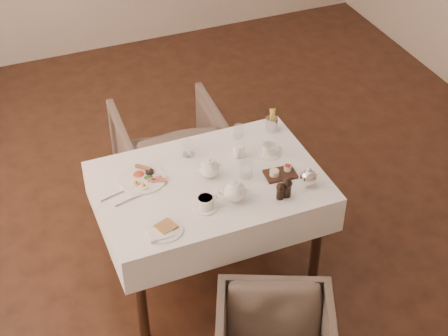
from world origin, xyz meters
TOP-DOWN VIEW (x-y plane):
  - table at (-0.55, -0.64)m, footprint 1.28×0.88m
  - armchair_far at (-0.51, 0.24)m, footprint 0.73×0.75m
  - breakfast_plate at (-0.90, -0.49)m, footprint 0.27×0.27m
  - side_plate at (-0.92, -0.95)m, footprint 0.19×0.19m
  - teapot_centre at (-0.54, -0.61)m, footprint 0.17×0.14m
  - teapot_front at (-0.49, -0.86)m, footprint 0.21×0.19m
  - creamer at (-0.31, -0.50)m, footprint 0.07×0.07m
  - teacup_near at (-0.65, -0.85)m, footprint 0.14×0.14m
  - teacup_far at (-0.13, -0.55)m, footprint 0.14×0.14m
  - glass_left at (-0.58, -0.38)m, footprint 0.08×0.08m
  - glass_mid at (-0.34, -0.69)m, footprint 0.10×0.10m
  - glass_right at (-0.24, -0.33)m, footprint 0.07×0.07m
  - condiment_board at (-0.16, -0.76)m, footprint 0.19×0.13m
  - pepper_mill_left at (-0.25, -0.94)m, footprint 0.06×0.06m
  - pepper_mill_right at (-0.21, -0.93)m, footprint 0.06×0.06m
  - silver_pot at (-0.05, -0.89)m, footprint 0.14×0.13m
  - fries_cup at (-0.02, -0.33)m, footprint 0.08×0.08m
  - cutlery_fork at (-1.08, -0.57)m, footprint 0.18×0.06m
  - cutlery_knife at (-1.02, -0.64)m, footprint 0.18×0.06m

SIDE VIEW (x-z plane):
  - armchair_far at x=-0.51m, z-range 0.00..0.66m
  - table at x=-0.55m, z-range 0.26..1.02m
  - cutlery_knife at x=-1.02m, z-range 0.76..0.76m
  - cutlery_fork at x=-1.08m, z-range 0.76..0.76m
  - side_plate at x=-0.92m, z-range 0.75..0.78m
  - breakfast_plate at x=-0.90m, z-range 0.75..0.78m
  - condiment_board at x=-0.16m, z-range 0.75..0.79m
  - teacup_far at x=-0.13m, z-range 0.75..0.82m
  - teacup_near at x=-0.65m, z-range 0.75..0.82m
  - glass_right at x=-0.24m, z-range 0.76..0.84m
  - creamer at x=-0.31m, z-range 0.76..0.84m
  - glass_left at x=-0.58m, z-range 0.76..0.86m
  - pepper_mill_left at x=-0.25m, z-range 0.76..0.86m
  - glass_mid at x=-0.34m, z-range 0.76..0.86m
  - pepper_mill_right at x=-0.21m, z-range 0.76..0.87m
  - silver_pot at x=-0.05m, z-range 0.75..0.88m
  - teapot_centre at x=-0.54m, z-range 0.76..0.88m
  - teapot_front at x=-0.49m, z-range 0.75..0.89m
  - fries_cup at x=-0.02m, z-range 0.75..0.91m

